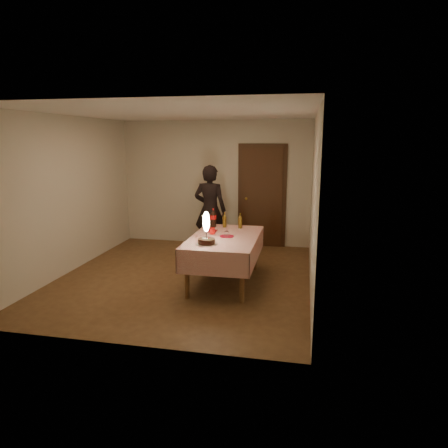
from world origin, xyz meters
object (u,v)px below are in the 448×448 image
at_px(red_plate, 227,236).
at_px(photographer, 210,210).
at_px(red_cup, 212,231).
at_px(amber_bottle_left, 225,220).
at_px(dining_table, 225,243).
at_px(amber_bottle_right, 240,221).
at_px(cola_bottle, 213,218).
at_px(clear_cup, 226,234).
at_px(birthday_cake, 206,235).

distance_m(red_plate, photographer, 1.67).
xyz_separation_m(red_cup, amber_bottle_left, (0.09, 0.54, 0.07)).
xyz_separation_m(dining_table, red_cup, (-0.22, 0.11, 0.15)).
height_order(amber_bottle_right, photographer, photographer).
bearing_deg(dining_table, cola_bottle, 117.28).
relative_size(cola_bottle, photographer, 0.18).
relative_size(amber_bottle_left, photographer, 0.15).
xyz_separation_m(cola_bottle, amber_bottle_left, (0.19, 0.02, -0.03)).
bearing_deg(cola_bottle, clear_cup, -61.50).
height_order(red_plate, red_cup, red_cup).
height_order(dining_table, amber_bottle_right, amber_bottle_right).
bearing_deg(clear_cup, dining_table, 136.91).
bearing_deg(red_cup, photographer, 104.82).
height_order(clear_cup, cola_bottle, cola_bottle).
bearing_deg(amber_bottle_left, dining_table, -78.47).
distance_m(clear_cup, amber_bottle_right, 0.66).
xyz_separation_m(birthday_cake, amber_bottle_left, (0.03, 1.15, -0.01)).
height_order(dining_table, photographer, photographer).
bearing_deg(red_cup, amber_bottle_left, 80.53).
bearing_deg(dining_table, amber_bottle_left, 101.53).
height_order(dining_table, clear_cup, clear_cup).
height_order(red_cup, clear_cup, red_cup).
bearing_deg(red_plate, cola_bottle, 119.88).
bearing_deg(photographer, red_plate, -67.58).
xyz_separation_m(birthday_cake, clear_cup, (0.20, 0.47, -0.09)).
height_order(amber_bottle_left, amber_bottle_right, same).
bearing_deg(red_cup, dining_table, -27.03).
xyz_separation_m(red_plate, cola_bottle, (-0.36, 0.63, 0.15)).
relative_size(red_plate, photographer, 0.13).
distance_m(clear_cup, amber_bottle_left, 0.71).
relative_size(red_plate, amber_bottle_right, 0.86).
bearing_deg(red_plate, photographer, 112.42).
height_order(birthday_cake, red_cup, birthday_cake).
xyz_separation_m(red_plate, photographer, (-0.63, 1.54, 0.12)).
relative_size(dining_table, red_cup, 17.20).
bearing_deg(amber_bottle_left, cola_bottle, -174.70).
bearing_deg(red_cup, red_plate, -22.88).
distance_m(cola_bottle, amber_bottle_left, 0.20).
xyz_separation_m(cola_bottle, photographer, (-0.27, 0.91, -0.03)).
distance_m(red_cup, amber_bottle_right, 0.62).
xyz_separation_m(clear_cup, photographer, (-0.63, 1.57, 0.08)).
distance_m(dining_table, photographer, 1.67).
distance_m(dining_table, amber_bottle_right, 0.67).
bearing_deg(cola_bottle, red_plate, -60.12).
bearing_deg(birthday_cake, dining_table, 72.21).
bearing_deg(amber_bottle_right, amber_bottle_left, 173.30).
distance_m(red_plate, clear_cup, 0.06).
bearing_deg(red_cup, amber_bottle_right, 54.31).
bearing_deg(red_plate, amber_bottle_right, 80.17).
height_order(clear_cup, photographer, photographer).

